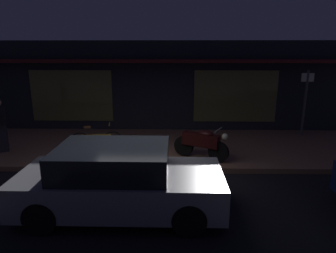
# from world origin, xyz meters

# --- Properties ---
(ground_plane) EXTENTS (60.00, 60.00, 0.00)m
(ground_plane) POSITION_xyz_m (0.00, 0.00, 0.00)
(ground_plane) COLOR black
(sidewalk_slab) EXTENTS (18.00, 4.00, 0.15)m
(sidewalk_slab) POSITION_xyz_m (0.00, 3.00, 0.07)
(sidewalk_slab) COLOR #8C6047
(sidewalk_slab) RESTS_ON ground_plane
(storefront_building) EXTENTS (18.00, 3.30, 3.60)m
(storefront_building) POSITION_xyz_m (0.00, 6.39, 1.80)
(storefront_building) COLOR black
(storefront_building) RESTS_ON ground_plane
(motorcycle) EXTENTS (1.56, 0.95, 0.97)m
(motorcycle) POSITION_xyz_m (1.65, 1.73, 0.65)
(motorcycle) COLOR black
(motorcycle) RESTS_ON sidewalk_slab
(bicycle_parked) EXTENTS (1.65, 0.42, 0.91)m
(bicycle_parked) POSITION_xyz_m (-1.58, 2.23, 0.51)
(bicycle_parked) COLOR black
(bicycle_parked) RESTS_ON sidewalk_slab
(person_photographer) EXTENTS (0.44, 0.60, 1.67)m
(person_photographer) POSITION_xyz_m (-4.53, 2.23, 1.03)
(person_photographer) COLOR #28232D
(person_photographer) RESTS_ON sidewalk_slab
(sign_post) EXTENTS (0.44, 0.09, 2.40)m
(sign_post) POSITION_xyz_m (5.59, 4.28, 1.51)
(sign_post) COLOR #47474C
(sign_post) RESTS_ON sidewalk_slab
(parked_car_near) EXTENTS (4.10, 1.78, 1.42)m
(parked_car_near) POSITION_xyz_m (-0.27, -1.00, 0.70)
(parked_car_near) COLOR black
(parked_car_near) RESTS_ON ground_plane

